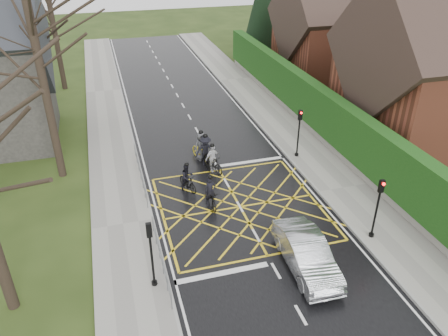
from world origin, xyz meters
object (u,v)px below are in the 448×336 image
cyclist_rear (211,196)px  car (306,254)px  cyclist_lead (201,150)px  cyclist_back (187,179)px  cyclist_front (213,161)px  cyclist_mid (206,154)px

cyclist_rear → car: 6.33m
cyclist_lead → car: size_ratio=0.48×
cyclist_back → car: bearing=-86.1°
cyclist_front → cyclist_rear: bearing=-128.4°
cyclist_rear → cyclist_back: 2.04m
cyclist_rear → cyclist_back: bearing=111.7°
cyclist_rear → cyclist_lead: bearing=79.4°
cyclist_back → cyclist_front: (1.85, 1.58, 0.04)m
cyclist_front → cyclist_lead: (-0.31, 1.57, 0.03)m
cyclist_rear → cyclist_lead: 5.06m
cyclist_back → cyclist_front: 2.43m
cyclist_mid → cyclist_back: bearing=-124.3°
cyclist_lead → cyclist_mid: bearing=-102.1°
cyclist_lead → cyclist_rear: bearing=-117.1°
cyclist_rear → cyclist_front: bearing=71.0°
car → cyclist_mid: bearing=102.9°
cyclist_back → car: 8.37m
cyclist_back → cyclist_front: bearing=19.3°
cyclist_rear → car: cyclist_rear is taller
cyclist_back → cyclist_mid: 2.91m
cyclist_front → car: bearing=-101.6°
cyclist_mid → cyclist_front: (0.21, -0.83, -0.10)m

